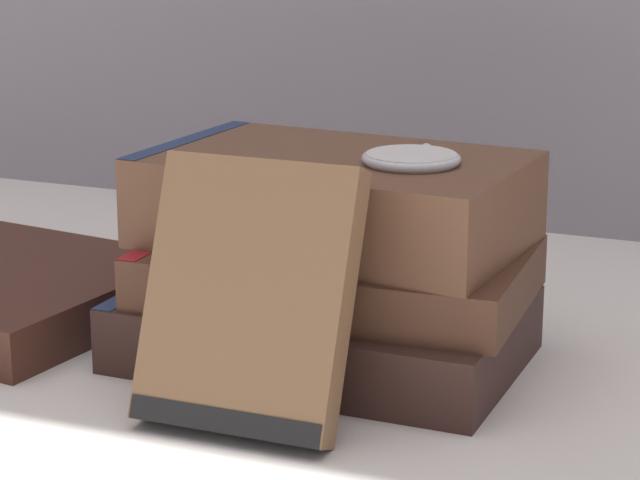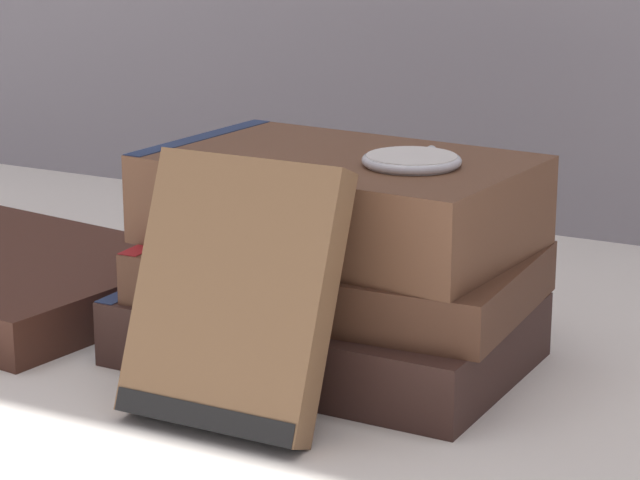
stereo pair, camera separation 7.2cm
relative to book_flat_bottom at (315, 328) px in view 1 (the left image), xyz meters
name	(u,v)px [view 1 (the left image)]	position (x,y,z in m)	size (l,w,h in m)	color
ground_plane	(277,372)	(-0.01, -0.03, -0.02)	(3.00, 3.00, 0.00)	silver
book_flat_bottom	(315,328)	(0.00, 0.00, 0.00)	(0.22, 0.15, 0.04)	#331E19
book_flat_middle	(329,271)	(0.01, 0.01, 0.03)	(0.22, 0.14, 0.03)	#4C2D1E
book_flat_top	(327,198)	(0.00, 0.02, 0.07)	(0.22, 0.15, 0.05)	brown
book_leaning_front	(247,306)	(0.00, -0.10, 0.04)	(0.10, 0.07, 0.13)	brown
pocket_watch	(411,158)	(0.05, 0.01, 0.10)	(0.05, 0.06, 0.01)	silver
reading_glasses	(389,278)	(-0.01, 0.16, -0.02)	(0.11, 0.07, 0.00)	#ADADB2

